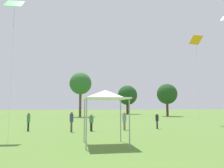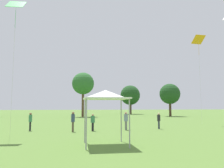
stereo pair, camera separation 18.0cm
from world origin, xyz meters
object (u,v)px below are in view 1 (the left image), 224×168
person_standing_4 (72,120)px  distant_tree_1 (127,95)px  person_standing_1 (28,120)px  person_standing_2 (157,119)px  distant_tree_3 (167,94)px  distant_tree_0 (81,84)px  person_standing_3 (124,119)px  kite_2 (196,41)px  person_standing_5 (91,121)px  kite_3 (14,6)px  canopy_tent (105,95)px

person_standing_4 → distant_tree_1: 46.19m
person_standing_1 → person_standing_2: (12.22, -0.48, -0.05)m
distant_tree_3 → distant_tree_0: bearing=177.1°
person_standing_3 → kite_2: 15.57m
person_standing_2 → distant_tree_1: (8.26, 41.88, 4.59)m
person_standing_5 → distant_tree_0: bearing=-76.8°
person_standing_5 → distant_tree_0: 28.59m
person_standing_3 → person_standing_5: person_standing_3 is taller
person_standing_1 → person_standing_3: size_ratio=0.97×
person_standing_4 → person_standing_3: bearing=112.8°
person_standing_3 → distant_tree_1: 44.15m
person_standing_5 → kite_3: 11.36m
person_standing_3 → kite_2: bearing=22.1°
person_standing_3 → distant_tree_0: (-2.83, 27.69, 6.19)m
person_standing_2 → kite_2: 13.21m
person_standing_2 → kite_3: bearing=-116.6°
canopy_tent → distant_tree_0: 35.58m
kite_2 → distant_tree_3: kite_2 is taller
person_standing_5 → distant_tree_0: (0.32, 27.88, 6.29)m
canopy_tent → kite_3: kite_3 is taller
person_standing_2 → person_standing_4: bearing=-124.8°
person_standing_3 → distant_tree_1: distant_tree_1 is taller
person_standing_1 → person_standing_4: size_ratio=0.94×
person_standing_1 → canopy_tent: 10.43m
kite_2 → person_standing_2: bearing=73.8°
person_standing_2 → person_standing_4: size_ratio=0.90×
person_standing_4 → distant_tree_1: bearing=175.5°
person_standing_2 → kite_3: (-12.91, -3.41, 8.99)m
person_standing_3 → kite_3: kite_3 is taller
canopy_tent → person_standing_4: bearing=104.6°
person_standing_5 → kite_3: size_ratio=0.14×
person_standing_1 → person_standing_5: size_ratio=1.08×
person_standing_1 → canopy_tent: bearing=30.7°
distant_tree_1 → person_standing_4: bearing=-111.2°
distant_tree_0 → distant_tree_1: size_ratio=1.14×
person_standing_2 → distant_tree_0: bearing=151.5°
person_standing_1 → person_standing_5: person_standing_1 is taller
person_standing_4 → distant_tree_3: 35.16m
distant_tree_0 → distant_tree_1: 20.70m
canopy_tent → distant_tree_1: size_ratio=0.37×
person_standing_2 → person_standing_5: (-6.61, -0.64, -0.05)m
person_standing_2 → kite_2: bearing=79.8°
kite_3 → person_standing_2: bearing=64.3°
kite_3 → person_standing_4: bearing=77.8°
person_standing_1 → canopy_tent: (5.68, -8.55, 1.87)m
person_standing_2 → distant_tree_3: size_ratio=0.21×
person_standing_2 → kite_3: size_ratio=0.15×
person_standing_1 → distant_tree_1: 46.41m
distant_tree_0 → person_standing_4: bearing=-94.3°
person_standing_4 → person_standing_5: bearing=117.6°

